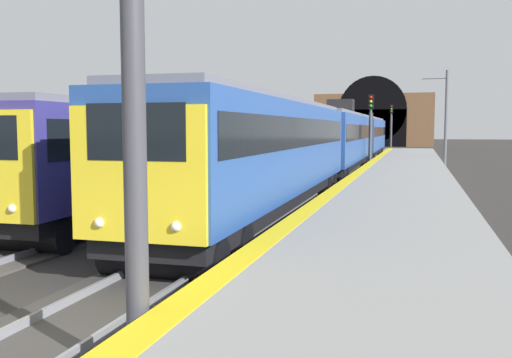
{
  "coord_description": "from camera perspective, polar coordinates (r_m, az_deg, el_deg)",
  "views": [
    {
      "loc": [
        -6.35,
        -5.09,
        3.15
      ],
      "look_at": [
        9.91,
        -0.45,
        1.62
      ],
      "focal_mm": 39.7,
      "sensor_mm": 36.0,
      "label": 1
    }
  ],
  "objects": [
    {
      "name": "platform_right_edge_strip",
      "position": [
        7.25,
        -7.35,
        -12.18
      ],
      "size": [
        112.0,
        0.5,
        0.01
      ],
      "primitive_type": "cube",
      "color": "yellow",
      "rests_on": "platform_right"
    },
    {
      "name": "train_adjacent_platform",
      "position": [
        42.5,
        2.7,
        4.0
      ],
      "size": [
        61.47,
        3.09,
        4.87
      ],
      "rotation": [
        0.0,
        0.0,
        3.16
      ],
      "color": "navy",
      "rests_on": "ground_plane"
    },
    {
      "name": "tunnel_portal",
      "position": [
        99.12,
        11.71,
        5.85
      ],
      "size": [
        3.07,
        19.99,
        11.86
      ],
      "color": "brown",
      "rests_on": "ground_plane"
    },
    {
      "name": "train_main_approaching",
      "position": [
        38.99,
        8.45,
        3.99
      ],
      "size": [
        58.63,
        3.03,
        5.07
      ],
      "rotation": [
        0.0,
        0.0,
        3.15
      ],
      "color": "#264C99",
      "rests_on": "ground_plane"
    },
    {
      "name": "ground_plane",
      "position": [
        8.73,
        -22.14,
        -16.38
      ],
      "size": [
        320.0,
        320.0,
        0.0
      ],
      "primitive_type": "plane",
      "color": "#302D2B"
    },
    {
      "name": "railway_signal_far",
      "position": [
        72.98,
        13.46,
        5.38
      ],
      "size": [
        0.39,
        0.38,
        6.01
      ],
      "rotation": [
        0.0,
        0.0,
        3.14
      ],
      "color": "#4C4C54",
      "rests_on": "ground_plane"
    },
    {
      "name": "catenary_mast_far",
      "position": [
        44.3,
        18.56,
        5.73
      ],
      "size": [
        0.22,
        1.9,
        7.38
      ],
      "color": "#595B60",
      "rests_on": "ground_plane"
    },
    {
      "name": "track_main_line",
      "position": [
        8.71,
        -22.15,
        -16.12
      ],
      "size": [
        160.0,
        2.8,
        0.21
      ],
      "color": "#383533",
      "rests_on": "ground_plane"
    },
    {
      "name": "railway_signal_mid",
      "position": [
        41.07,
        11.48,
        5.3
      ],
      "size": [
        0.39,
        0.38,
        5.5
      ],
      "rotation": [
        0.0,
        0.0,
        3.14
      ],
      "color": "#4C4C54",
      "rests_on": "ground_plane"
    }
  ]
}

